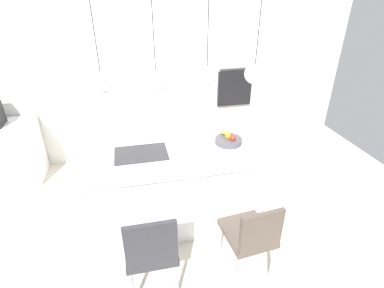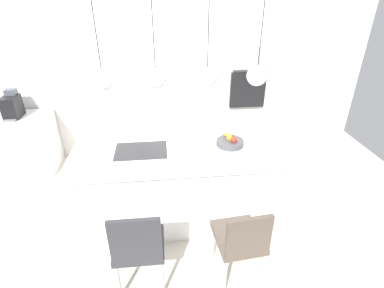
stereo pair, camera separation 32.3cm
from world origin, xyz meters
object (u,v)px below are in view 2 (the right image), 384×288
object	(u,v)px
coffee_machine	(12,106)
oven	(247,90)
fruit_bowl	(230,141)
chair_near	(138,246)
microwave	(250,58)
chair_middle	(241,239)

from	to	relation	value
coffee_machine	oven	world-z (taller)	oven
fruit_bowl	chair_near	bearing A→B (deg)	-135.61
coffee_machine	microwave	world-z (taller)	microwave
coffee_machine	chair_middle	size ratio (longest dim) A/B	0.44
oven	chair_near	xyz separation A→B (m)	(-1.63, -2.54, -0.52)
fruit_bowl	chair_near	world-z (taller)	fruit_bowl
coffee_machine	chair_middle	world-z (taller)	coffee_machine
microwave	oven	distance (m)	0.50
oven	chair_middle	bearing A→B (deg)	-105.84
fruit_bowl	coffee_machine	xyz separation A→B (m)	(-2.81, 1.26, 0.06)
fruit_bowl	coffee_machine	bearing A→B (deg)	155.88
oven	chair_middle	distance (m)	2.69
fruit_bowl	microwave	world-z (taller)	microwave
microwave	oven	bearing A→B (deg)	0.00
coffee_machine	chair_middle	xyz separation A→B (m)	(2.72, -2.24, -0.53)
fruit_bowl	oven	bearing A→B (deg)	68.06
fruit_bowl	microwave	distance (m)	1.78
oven	chair_near	bearing A→B (deg)	-122.70
coffee_machine	oven	bearing A→B (deg)	4.93
chair_near	chair_middle	world-z (taller)	chair_near
oven	chair_middle	xyz separation A→B (m)	(-0.72, -2.54, -0.55)
coffee_machine	chair_near	distance (m)	2.93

